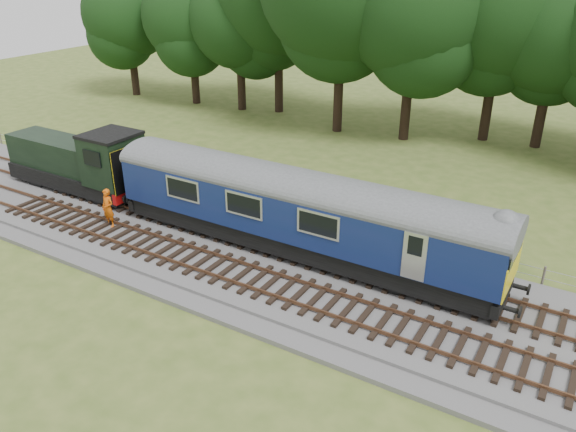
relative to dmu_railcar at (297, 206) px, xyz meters
The scene contains 9 objects.
ground 3.51m from the dmu_railcar, 36.67° to the right, with size 120.00×120.00×0.00m, color #455C22.
ballast 3.38m from the dmu_railcar, 36.67° to the right, with size 70.00×7.00×0.35m, color #4C4C4F.
track_north 2.89m from the dmu_railcar, ahead, with size 67.20×2.40×0.21m.
track_south 4.16m from the dmu_railcar, 57.92° to the right, with size 67.20×2.40×0.21m.
fence 4.47m from the dmu_railcar, 58.76° to the left, with size 64.00×0.12×1.00m, color #6B6054, non-canonical shape.
tree_line 20.85m from the dmu_railcar, 84.78° to the left, with size 70.00×8.00×18.00m, color black, non-canonical shape.
dmu_railcar is the anchor object (origin of this frame).
shunter_loco 13.94m from the dmu_railcar, behind, with size 8.92×2.60×3.38m.
worker 9.56m from the dmu_railcar, 164.81° to the right, with size 0.70×0.46×1.93m, color #DA570B.
Camera 1 is at (9.18, -17.72, 12.60)m, focal length 35.00 mm.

